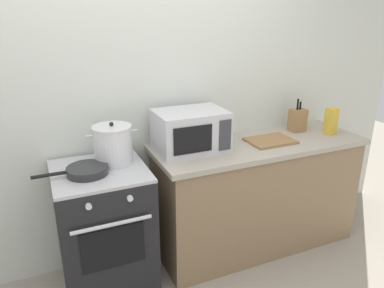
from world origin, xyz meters
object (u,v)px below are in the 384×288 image
at_px(microwave, 191,131).
at_px(pasta_box, 331,121).
at_px(frying_pan, 86,170).
at_px(stove, 105,231).
at_px(cutting_board, 270,141).
at_px(knife_block, 297,120).
at_px(stock_pot, 113,144).

xyz_separation_m(microwave, pasta_box, (1.22, -0.11, -0.04)).
distance_m(frying_pan, pasta_box, 1.98).
height_order(stove, pasta_box, pasta_box).
height_order(stove, cutting_board, cutting_board).
height_order(stove, knife_block, knife_block).
height_order(microwave, pasta_box, microwave).
distance_m(frying_pan, knife_block, 1.79).
height_order(stock_pot, pasta_box, stock_pot).
bearing_deg(stock_pot, pasta_box, -3.46).
bearing_deg(stove, frying_pan, -153.74).
relative_size(stock_pot, microwave, 0.68).
bearing_deg(stove, pasta_box, -0.87).
bearing_deg(frying_pan, stove, 26.26).
distance_m(cutting_board, knife_block, 0.40).
distance_m(knife_block, pasta_box, 0.27).
xyz_separation_m(stock_pot, cutting_board, (1.21, -0.08, -0.12)).
relative_size(microwave, knife_block, 1.78).
bearing_deg(cutting_board, frying_pan, -178.31).
height_order(stove, microwave, microwave).
xyz_separation_m(frying_pan, pasta_box, (1.98, 0.01, 0.08)).
bearing_deg(stove, stock_pot, 33.68).
bearing_deg(frying_pan, stock_pot, 30.78).
relative_size(stove, stock_pot, 2.70).
xyz_separation_m(knife_block, pasta_box, (0.20, -0.17, 0.01)).
distance_m(stove, pasta_box, 1.98).
height_order(frying_pan, pasta_box, pasta_box).
distance_m(stove, frying_pan, 0.49).
xyz_separation_m(microwave, cutting_board, (0.65, -0.08, -0.14)).
xyz_separation_m(cutting_board, pasta_box, (0.57, -0.03, 0.10)).
bearing_deg(pasta_box, microwave, 174.93).
bearing_deg(stock_pot, stove, -146.32).
distance_m(frying_pan, microwave, 0.78).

